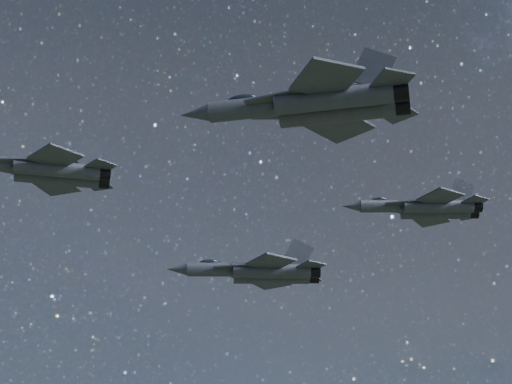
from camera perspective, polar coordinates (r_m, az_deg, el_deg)
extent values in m
cylinder|color=#343741|center=(78.86, -16.68, 1.81)|extent=(6.64, 1.69, 1.39)
cube|color=#343741|center=(78.53, -13.34, 1.50)|extent=(7.34, 1.67, 1.16)
cylinder|color=#343741|center=(77.54, -13.11, 1.48)|extent=(7.52, 1.74, 1.39)
cylinder|color=#343741|center=(79.16, -13.11, 0.94)|extent=(7.52, 1.74, 1.39)
cylinder|color=black|center=(77.50, -10.09, 1.22)|extent=(1.21, 1.33, 1.28)
cylinder|color=black|center=(79.12, -10.16, 0.69)|extent=(1.21, 1.33, 1.28)
cube|color=#343741|center=(77.59, -15.57, 2.02)|extent=(4.71, 1.64, 0.11)
cube|color=#343741|center=(79.77, -15.51, 1.28)|extent=(4.72, 2.04, 0.11)
cube|color=#343741|center=(75.69, -13.22, 2.29)|extent=(4.95, 5.06, 0.18)
cube|color=#343741|center=(81.18, -13.23, 0.45)|extent=(4.82, 4.99, 0.18)
cube|color=#343741|center=(76.53, -10.30, 1.73)|extent=(2.92, 2.97, 0.13)
cube|color=#343741|center=(80.24, -10.45, 0.49)|extent=(2.84, 2.91, 0.13)
cube|color=#343741|center=(78.01, -11.10, 2.51)|extent=(3.09, 0.43, 3.16)
cube|color=#343741|center=(80.02, -11.16, 1.82)|extent=(3.08, 0.54, 3.16)
cylinder|color=#343741|center=(105.50, -2.35, -5.18)|extent=(8.43, 3.00, 1.74)
cone|color=#343741|center=(105.79, -5.27, -5.15)|extent=(2.89, 1.96, 1.56)
ellipsoid|color=#19212D|center=(105.82, -3.07, -4.75)|extent=(2.80, 1.57, 0.86)
cube|color=#343741|center=(105.46, 0.81, -5.23)|extent=(9.30, 3.07, 1.45)
cylinder|color=#343741|center=(104.26, 1.07, -5.29)|extent=(9.53, 3.17, 1.74)
cylinder|color=#343741|center=(106.37, 1.04, -5.68)|extent=(9.53, 3.17, 1.74)
cylinder|color=black|center=(104.53, 3.90, -5.29)|extent=(1.68, 1.81, 1.61)
cylinder|color=black|center=(106.64, 3.81, -5.67)|extent=(1.68, 1.81, 1.61)
cube|color=#343741|center=(103.99, -1.27, -4.99)|extent=(5.87, 3.13, 0.13)
cube|color=#343741|center=(106.84, -1.25, -5.52)|extent=(5.84, 1.44, 0.13)
cube|color=#343741|center=(101.79, 0.99, -4.69)|extent=(5.78, 6.08, 0.22)
cube|color=#343741|center=(108.98, 0.88, -6.01)|extent=(6.35, 6.40, 0.22)
cube|color=#343741|center=(103.20, 3.71, -4.92)|extent=(3.40, 3.53, 0.17)
cube|color=#343741|center=(108.06, 3.52, -5.80)|extent=(3.75, 3.78, 0.17)
cube|color=#343741|center=(104.84, 2.84, -4.15)|extent=(3.81, 1.08, 3.97)
cube|color=#343741|center=(107.46, 2.76, -4.65)|extent=(3.89, 0.65, 3.97)
cylinder|color=#343741|center=(69.23, 0.20, 5.66)|extent=(8.23, 4.59, 1.72)
cone|color=#343741|center=(70.36, -4.04, 5.21)|extent=(3.03, 2.41, 1.54)
ellipsoid|color=#19212D|center=(69.89, -0.87, 6.14)|extent=(2.87, 2.04, 0.85)
cube|color=#343741|center=(68.43, 4.94, 6.09)|extent=(9.02, 4.85, 1.43)
cylinder|color=#343741|center=(67.19, 5.20, 6.23)|extent=(9.25, 4.99, 1.72)
cylinder|color=#343741|center=(69.10, 5.43, 5.32)|extent=(9.25, 4.99, 1.72)
cylinder|color=black|center=(66.92, 9.54, 6.62)|extent=(1.92, 2.00, 1.59)
cylinder|color=black|center=(68.84, 9.65, 5.70)|extent=(1.92, 2.00, 1.59)
cube|color=#343741|center=(67.57, 1.60, 6.35)|extent=(5.49, 4.10, 0.13)
cube|color=#343741|center=(70.12, 2.05, 5.14)|extent=(5.86, 2.24, 0.13)
cube|color=#343741|center=(65.06, 4.71, 7.52)|extent=(4.99, 5.43, 0.22)
cube|color=#343741|center=(71.53, 5.51, 4.44)|extent=(6.31, 6.19, 0.22)
cube|color=#343741|center=(65.81, 9.08, 7.37)|extent=(2.92, 3.10, 0.17)
cube|color=#343741|center=(70.21, 9.34, 5.26)|extent=(3.74, 3.70, 0.17)
cube|color=#343741|center=(67.82, 7.82, 8.12)|extent=(3.52, 1.85, 3.93)
cube|color=#343741|center=(70.18, 8.01, 6.94)|extent=(3.73, 1.28, 3.93)
cylinder|color=#343741|center=(90.79, 8.97, -0.94)|extent=(6.48, 2.41, 1.34)
cone|color=#343741|center=(90.27, 6.38, -0.95)|extent=(2.24, 1.54, 1.20)
ellipsoid|color=#19212D|center=(90.89, 8.30, -0.57)|extent=(2.17, 1.24, 0.66)
cube|color=#343741|center=(91.55, 11.73, -0.94)|extent=(7.15, 2.48, 1.12)
cylinder|color=#343741|center=(90.70, 12.06, -0.96)|extent=(7.33, 2.56, 1.34)
cylinder|color=#343741|center=(92.25, 11.87, -1.37)|extent=(7.33, 2.56, 1.34)
cylinder|color=black|center=(91.58, 14.48, -0.94)|extent=(1.31, 1.41, 1.24)
cylinder|color=black|center=(93.11, 14.25, -1.35)|extent=(1.31, 1.41, 1.24)
cube|color=#343741|center=(89.95, 10.05, -0.70)|extent=(4.50, 2.48, 0.10)
cube|color=#343741|center=(92.05, 9.83, -1.27)|extent=(4.48, 1.03, 0.10)
cube|color=#343741|center=(88.87, 12.19, -0.34)|extent=(4.41, 4.64, 0.17)
cube|color=#343741|center=(94.14, 11.53, -1.76)|extent=(4.89, 4.92, 0.17)
cube|color=#343741|center=(90.56, 14.42, -0.57)|extent=(2.59, 2.69, 0.13)
cube|color=#343741|center=(94.10, 13.88, -1.52)|extent=(2.89, 2.91, 0.13)
cube|color=#343741|center=(91.67, 13.52, 0.04)|extent=(2.92, 0.89, 3.05)
cube|color=#343741|center=(93.59, 13.25, -0.49)|extent=(2.99, 0.51, 3.05)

